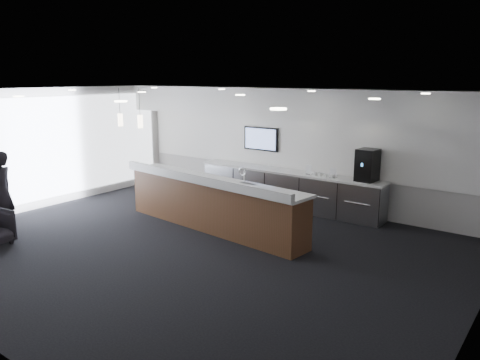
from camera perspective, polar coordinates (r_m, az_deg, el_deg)
The scene contains 21 objects.
ground at distance 9.25m, azimuth -6.03°, elevation -8.26°, with size 10.00×10.00×0.00m, color black.
ceiling at distance 8.66m, azimuth -6.49°, elevation 10.65°, with size 10.00×8.00×0.02m, color black.
back_wall at distance 12.03m, azimuth 6.78°, elevation 3.98°, with size 10.00×0.02×3.00m, color silver.
left_wall at distance 12.72m, azimuth -23.10°, elevation 3.52°, with size 0.02×8.00×3.00m, color silver.
soffit_bulkhead at distance 11.53m, azimuth 5.80°, elevation 9.38°, with size 10.00×0.90×0.70m, color white.
alcove_panel at distance 11.99m, azimuth 6.72°, elevation 4.44°, with size 9.80×0.06×1.40m, color white.
window_blinds_wall at distance 12.69m, azimuth -23.00°, elevation 3.51°, with size 0.04×7.36×2.55m, color #A9B6CB.
back_credenza at distance 11.92m, azimuth 5.79°, elevation -1.09°, with size 5.06×0.66×0.95m.
wall_tv at distance 12.45m, azimuth 2.58°, elevation 5.04°, with size 1.05×0.08×0.62m.
pendant_left at distance 10.99m, azimuth -12.79°, elevation 6.89°, with size 0.12×0.12×0.30m, color #FCE7C5.
pendant_right at distance 11.52m, azimuth -15.09°, elevation 7.02°, with size 0.12×0.12×0.30m, color #FCE7C5.
ceiling_can_lights at distance 8.66m, azimuth -6.48°, elevation 10.45°, with size 7.00×5.00×0.02m, color white, non-canonical shape.
service_counter at distance 10.19m, azimuth -3.46°, elevation -2.83°, with size 4.89×1.29×1.49m.
coffee_machine at distance 10.92m, azimuth 15.27°, elevation 1.76°, with size 0.45×0.57×0.73m.
info_sign_left at distance 11.41m, azimuth 8.38°, elevation 1.26°, with size 0.17×0.02×0.23m, color white.
info_sign_right at distance 11.13m, azimuth 11.27°, elevation 0.84°, with size 0.17×0.02×0.23m, color white.
lounge_guest at distance 11.16m, azimuth -27.08°, elevation -1.30°, with size 0.64×0.42×1.74m, color black.
cup_0 at distance 11.12m, azimuth 11.16°, elevation 0.48°, with size 0.10×0.10×0.09m, color white.
cup_1 at distance 11.17m, azimuth 10.51°, elevation 0.57°, with size 0.10×0.10×0.09m, color white.
cup_2 at distance 11.23m, azimuth 9.87°, elevation 0.66°, with size 0.10×0.10×0.09m, color white.
cup_3 at distance 11.30m, azimuth 9.24°, elevation 0.75°, with size 0.10×0.10×0.09m, color white.
Camera 1 is at (5.89, -6.34, 3.28)m, focal length 35.00 mm.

